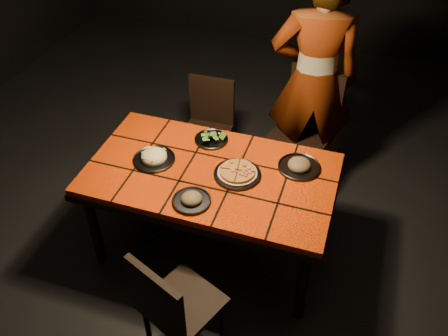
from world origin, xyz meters
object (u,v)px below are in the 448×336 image
(chair_far_right, at_px, (307,122))
(diner, at_px, (314,81))
(chair_near, at_px, (172,305))
(plate_pizza, at_px, (237,173))
(dining_table, at_px, (211,180))
(chair_far_left, at_px, (209,121))
(plate_pasta, at_px, (154,157))

(chair_far_right, distance_m, diner, 0.36)
(chair_near, xyz_separation_m, diner, (0.40, 1.87, 0.44))
(chair_near, relative_size, plate_pizza, 2.83)
(dining_table, bearing_deg, plate_pizza, 5.71)
(plate_pizza, bearing_deg, dining_table, -174.29)
(dining_table, height_order, diner, diner)
(diner, bearing_deg, plate_pizza, 61.30)
(chair_near, relative_size, chair_far_left, 1.02)
(chair_far_right, height_order, plate_pizza, chair_far_right)
(chair_far_left, height_order, diner, diner)
(plate_pizza, bearing_deg, chair_far_left, 120.67)
(dining_table, bearing_deg, plate_pasta, -178.28)
(plate_pizza, bearing_deg, diner, 73.77)
(dining_table, relative_size, plate_pizza, 5.31)
(dining_table, xyz_separation_m, chair_far_left, (-0.33, 0.87, -0.19))
(plate_pizza, bearing_deg, chair_far_right, 73.65)
(chair_far_right, distance_m, plate_pizza, 1.04)
(chair_far_left, bearing_deg, diner, 9.83)
(chair_far_left, relative_size, diner, 0.45)
(plate_pasta, bearing_deg, chair_near, -61.18)
(dining_table, distance_m, chair_far_left, 0.95)
(chair_near, distance_m, chair_far_left, 1.77)
(plate_pizza, height_order, plate_pasta, plate_pasta)
(plate_pasta, bearing_deg, chair_far_right, 49.73)
(chair_far_left, height_order, chair_far_right, chair_far_right)
(chair_far_left, xyz_separation_m, plate_pizza, (0.51, -0.85, 0.28))
(dining_table, xyz_separation_m, chair_near, (0.07, -0.85, -0.18))
(chair_far_left, xyz_separation_m, plate_pasta, (-0.06, -0.88, 0.29))
(diner, distance_m, plate_pizza, 1.06)
(chair_far_left, distance_m, chair_far_right, 0.81)
(chair_far_left, xyz_separation_m, diner, (0.80, 0.15, 0.45))
(chair_far_left, distance_m, diner, 0.93)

